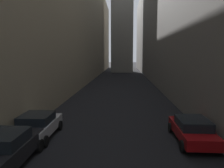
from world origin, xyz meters
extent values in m
plane|color=black|center=(0.00, 48.00, 0.00)|extent=(264.00, 264.00, 0.00)
cube|color=gray|center=(-12.23, 50.00, 11.27)|extent=(13.46, 108.00, 22.54)
cube|color=slate|center=(11.35, 50.00, 11.44)|extent=(11.70, 108.00, 22.88)
cube|color=black|center=(-4.40, 19.55, 0.67)|extent=(1.69, 4.32, 0.70)
cube|color=black|center=(-4.40, 19.36, 1.28)|extent=(1.56, 2.03, 0.52)
cylinder|color=black|center=(-5.25, 21.02, 0.32)|extent=(0.22, 0.65, 0.65)
cylinder|color=black|center=(-3.55, 21.02, 0.32)|extent=(0.22, 0.65, 0.65)
cube|color=#B7B7BC|center=(-4.40, 23.04, 0.62)|extent=(1.82, 4.13, 0.63)
cube|color=black|center=(-4.40, 22.95, 1.18)|extent=(1.67, 2.01, 0.48)
cylinder|color=black|center=(-5.31, 24.45, 0.31)|extent=(0.22, 0.62, 0.62)
cylinder|color=black|center=(-3.49, 24.45, 0.31)|extent=(0.22, 0.62, 0.62)
cylinder|color=black|center=(-5.31, 21.64, 0.31)|extent=(0.22, 0.62, 0.62)
cylinder|color=black|center=(-3.49, 21.64, 0.31)|extent=(0.22, 0.62, 0.62)
cube|color=maroon|center=(4.40, 22.87, 0.58)|extent=(1.73, 4.47, 0.55)
cube|color=black|center=(4.40, 22.75, 1.09)|extent=(1.60, 2.16, 0.47)
cylinder|color=black|center=(3.53, 24.39, 0.30)|extent=(0.22, 0.60, 0.60)
cylinder|color=black|center=(5.27, 24.39, 0.30)|extent=(0.22, 0.60, 0.60)
cylinder|color=black|center=(3.53, 21.35, 0.30)|extent=(0.22, 0.60, 0.60)
cylinder|color=black|center=(5.27, 21.35, 0.30)|extent=(0.22, 0.60, 0.60)
camera|label=1|loc=(0.60, 10.16, 4.76)|focal=37.35mm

